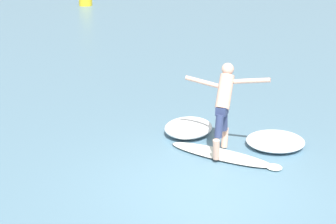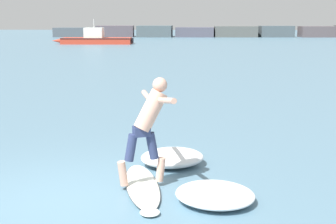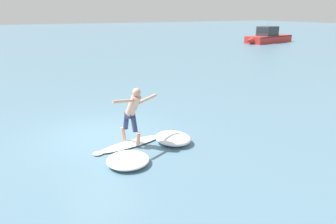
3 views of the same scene
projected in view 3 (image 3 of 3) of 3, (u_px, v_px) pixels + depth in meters
name	position (u px, v px, depth m)	size (l,w,h in m)	color
ground_plane	(100.00, 136.00, 10.76)	(200.00, 200.00, 0.00)	slate
surfboard	(130.00, 144.00, 9.98)	(0.98, 2.40, 0.21)	white
surfer	(133.00, 111.00, 9.60)	(1.01, 1.61, 1.76)	#DAA48B
small_boat_offshore	(268.00, 37.00, 42.20)	(3.92, 8.55, 2.94)	red
wave_foam_at_tail	(173.00, 138.00, 10.13)	(1.43, 1.30, 0.31)	white
wave_foam_at_nose	(128.00, 160.00, 8.74)	(1.62, 1.58, 0.23)	white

